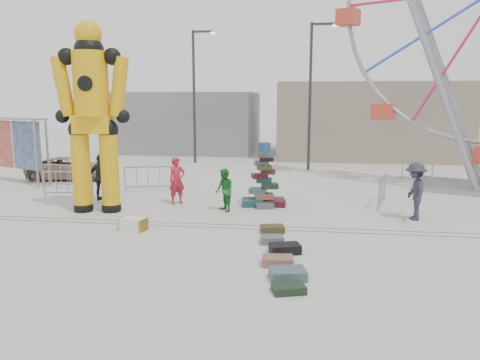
# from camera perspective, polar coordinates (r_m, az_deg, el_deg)

# --- Properties ---
(ground) EXTENTS (90.00, 90.00, 0.00)m
(ground) POSITION_cam_1_polar(r_m,az_deg,el_deg) (14.23, -3.64, -6.48)
(ground) COLOR #9E9E99
(ground) RESTS_ON ground
(track_line_near) EXTENTS (40.00, 0.04, 0.01)m
(track_line_near) POSITION_cam_1_polar(r_m,az_deg,el_deg) (14.79, -3.18, -5.81)
(track_line_near) COLOR #47443F
(track_line_near) RESTS_ON ground
(track_line_far) EXTENTS (40.00, 0.04, 0.01)m
(track_line_far) POSITION_cam_1_polar(r_m,az_deg,el_deg) (15.17, -2.89, -5.40)
(track_line_far) COLOR #47443F
(track_line_far) RESTS_ON ground
(building_right) EXTENTS (12.00, 8.00, 5.00)m
(building_right) POSITION_cam_1_polar(r_m,az_deg,el_deg) (33.67, 15.21, 7.08)
(building_right) COLOR gray
(building_right) RESTS_ON ground
(building_left) EXTENTS (10.00, 8.00, 4.40)m
(building_left) POSITION_cam_1_polar(r_m,az_deg,el_deg) (36.47, -6.09, 7.10)
(building_left) COLOR gray
(building_left) RESTS_ON ground
(lamp_post_right) EXTENTS (1.41, 0.25, 8.00)m
(lamp_post_right) POSITION_cam_1_polar(r_m,az_deg,el_deg) (26.37, 8.76, 10.89)
(lamp_post_right) COLOR #2D2D30
(lamp_post_right) RESTS_ON ground
(lamp_post_left) EXTENTS (1.41, 0.25, 8.00)m
(lamp_post_left) POSITION_cam_1_polar(r_m,az_deg,el_deg) (29.13, -5.45, 10.87)
(lamp_post_left) COLOR #2D2D30
(lamp_post_left) RESTS_ON ground
(suitcase_tower) EXTENTS (1.69, 1.49, 2.39)m
(suitcase_tower) POSITION_cam_1_polar(r_m,az_deg,el_deg) (17.67, 2.92, -0.97)
(suitcase_tower) COLOR #174642
(suitcase_tower) RESTS_ON ground
(crash_test_dummy) EXTENTS (2.72, 1.19, 6.81)m
(crash_test_dummy) POSITION_cam_1_polar(r_m,az_deg,el_deg) (17.14, -17.56, 8.08)
(crash_test_dummy) COLOR black
(crash_test_dummy) RESTS_ON ground
(banner_scaffold) EXTENTS (4.26, 2.22, 3.11)m
(banner_scaffold) POSITION_cam_1_polar(r_m,az_deg,el_deg) (24.58, -26.07, 5.05)
(banner_scaffold) COLOR gray
(banner_scaffold) RESTS_ON ground
(steamer_trunk) EXTENTS (0.89, 0.65, 0.37)m
(steamer_trunk) POSITION_cam_1_polar(r_m,az_deg,el_deg) (14.84, -12.90, -5.28)
(steamer_trunk) COLOR silver
(steamer_trunk) RESTS_ON ground
(row_case_0) EXTENTS (0.78, 0.59, 0.22)m
(row_case_0) POSITION_cam_1_polar(r_m,az_deg,el_deg) (14.27, 3.96, -5.98)
(row_case_0) COLOR #38371C
(row_case_0) RESTS_ON ground
(row_case_1) EXTENTS (0.70, 0.57, 0.21)m
(row_case_1) POSITION_cam_1_polar(r_m,az_deg,el_deg) (13.27, 3.93, -7.25)
(row_case_1) COLOR #525559
(row_case_1) RESTS_ON ground
(row_case_2) EXTENTS (0.90, 0.70, 0.25)m
(row_case_2) POSITION_cam_1_polar(r_m,az_deg,el_deg) (12.46, 5.50, -8.32)
(row_case_2) COLOR black
(row_case_2) RESTS_ON ground
(row_case_3) EXTENTS (0.80, 0.57, 0.21)m
(row_case_3) POSITION_cam_1_polar(r_m,az_deg,el_deg) (11.63, 4.62, -9.78)
(row_case_3) COLOR brown
(row_case_3) RESTS_ON ground
(row_case_4) EXTENTS (0.91, 0.74, 0.24)m
(row_case_4) POSITION_cam_1_polar(r_m,az_deg,el_deg) (10.78, 5.86, -11.33)
(row_case_4) COLOR #415A5E
(row_case_4) RESTS_ON ground
(row_case_5) EXTENTS (0.78, 0.64, 0.17)m
(row_case_5) POSITION_cam_1_polar(r_m,az_deg,el_deg) (10.13, 5.96, -13.01)
(row_case_5) COLOR black
(row_case_5) RESTS_ON ground
(barricade_dummy_a) EXTENTS (1.99, 0.37, 1.10)m
(barricade_dummy_a) POSITION_cam_1_polar(r_m,az_deg,el_deg) (22.51, -21.00, 0.45)
(barricade_dummy_a) COLOR gray
(barricade_dummy_a) RESTS_ON ground
(barricade_dummy_b) EXTENTS (2.00, 0.29, 1.10)m
(barricade_dummy_b) POSITION_cam_1_polar(r_m,az_deg,el_deg) (20.40, -20.23, -0.43)
(barricade_dummy_b) COLOR gray
(barricade_dummy_b) RESTS_ON ground
(barricade_dummy_c) EXTENTS (1.96, 0.62, 1.10)m
(barricade_dummy_c) POSITION_cam_1_polar(r_m,az_deg,el_deg) (20.84, -11.12, 0.21)
(barricade_dummy_c) COLOR gray
(barricade_dummy_c) RESTS_ON ground
(barricade_wheel_front) EXTENTS (0.62, 1.96, 1.10)m
(barricade_wheel_front) POSITION_cam_1_polar(r_m,az_deg,el_deg) (18.42, 16.95, -1.32)
(barricade_wheel_front) COLOR gray
(barricade_wheel_front) RESTS_ON ground
(barricade_wheel_back) EXTENTS (1.04, 1.80, 1.10)m
(barricade_wheel_back) POSITION_cam_1_polar(r_m,az_deg,el_deg) (23.53, 20.72, 0.86)
(barricade_wheel_back) COLOR gray
(barricade_wheel_back) RESTS_ON ground
(pedestrian_red) EXTENTS (0.78, 0.75, 1.81)m
(pedestrian_red) POSITION_cam_1_polar(r_m,az_deg,el_deg) (18.01, -7.69, -0.08)
(pedestrian_red) COLOR #A71727
(pedestrian_red) RESTS_ON ground
(pedestrian_green) EXTENTS (0.90, 0.95, 1.55)m
(pedestrian_green) POSITION_cam_1_polar(r_m,az_deg,el_deg) (16.69, -1.91, -1.25)
(pedestrian_green) COLOR #1B6F22
(pedestrian_green) RESTS_ON ground
(pedestrian_black) EXTENTS (1.13, 0.58, 1.85)m
(pedestrian_black) POSITION_cam_1_polar(r_m,az_deg,el_deg) (19.24, -16.56, 0.30)
(pedestrian_black) COLOR black
(pedestrian_black) RESTS_ON ground
(pedestrian_grey) EXTENTS (0.73, 1.26, 1.93)m
(pedestrian_grey) POSITION_cam_1_polar(r_m,az_deg,el_deg) (16.59, 20.55, -1.29)
(pedestrian_grey) COLOR #262430
(pedestrian_grey) RESTS_ON ground
(parked_suv) EXTENTS (4.22, 2.40, 1.11)m
(parked_suv) POSITION_cam_1_polar(r_m,az_deg,el_deg) (24.77, -20.15, 1.34)
(parked_suv) COLOR #93795E
(parked_suv) RESTS_ON ground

